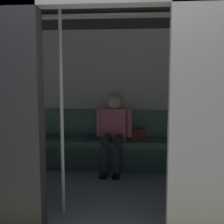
{
  "coord_description": "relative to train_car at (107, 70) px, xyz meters",
  "views": [
    {
      "loc": [
        -0.27,
        2.36,
        1.42
      ],
      "look_at": [
        0.03,
        -1.13,
        1.01
      ],
      "focal_mm": 45.55,
      "sensor_mm": 36.0,
      "label": 1
    }
  ],
  "objects": [
    {
      "name": "book",
      "position": [
        0.37,
        -0.99,
        -1.05
      ],
      "size": [
        0.23,
        0.26,
        0.03
      ],
      "primitive_type": "cube",
      "rotation": [
        0.0,
        0.0,
        0.45
      ],
      "color": "#26598C",
      "rests_on": "bench_seat"
    },
    {
      "name": "person_seated",
      "position": [
        -0.01,
        -0.84,
        -0.84
      ],
      "size": [
        0.55,
        0.69,
        1.19
      ],
      "color": "pink",
      "rests_on": "ground_plane"
    },
    {
      "name": "train_car",
      "position": [
        0.0,
        0.0,
        0.0
      ],
      "size": [
        6.4,
        2.51,
        2.33
      ],
      "color": "silver",
      "rests_on": "ground_plane"
    },
    {
      "name": "handbag",
      "position": [
        -0.37,
        -0.97,
        -0.98
      ],
      "size": [
        0.26,
        0.15,
        0.17
      ],
      "color": "brown",
      "rests_on": "bench_seat"
    },
    {
      "name": "bench_seat",
      "position": [
        -0.08,
        -0.9,
        -1.17
      ],
      "size": [
        2.67,
        0.44,
        0.46
      ],
      "color": "#4C7566",
      "rests_on": "ground_plane"
    },
    {
      "name": "grab_pole_door",
      "position": [
        0.4,
        0.67,
        -0.43
      ],
      "size": [
        0.04,
        0.04,
        2.19
      ],
      "primitive_type": "cylinder",
      "color": "silver",
      "rests_on": "ground_plane"
    }
  ]
}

